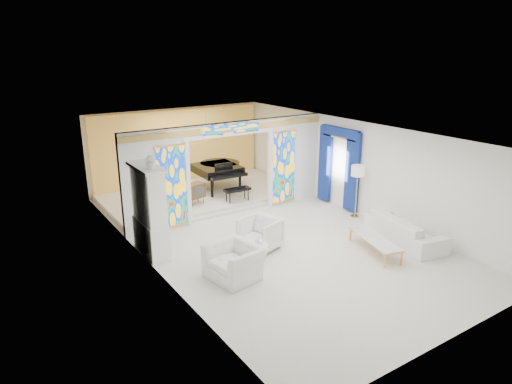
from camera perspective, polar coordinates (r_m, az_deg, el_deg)
floor at (r=13.31m, az=1.22°, el=-5.29°), size 12.00×12.00×0.00m
ceiling at (r=12.44m, az=1.31°, el=7.53°), size 7.00×12.00×0.02m
wall_back at (r=17.91m, az=-9.71°, el=5.54°), size 7.00×0.02×3.00m
wall_front at (r=8.87m, az=24.04°, el=-8.59°), size 7.00×0.02×3.00m
wall_left at (r=11.28m, az=-13.56°, el=-1.94°), size 0.02×12.00×3.00m
wall_right at (r=14.99m, az=12.38°, el=3.01°), size 0.02×12.00×3.00m
partition_wall at (r=14.38m, az=-3.24°, el=3.41°), size 7.00×0.22×3.00m
stained_glass_left at (r=13.52m, az=-10.44°, el=0.65°), size 0.90×0.04×2.40m
stained_glass_right at (r=15.47m, az=3.50°, el=3.08°), size 0.90×0.04×2.40m
stained_glass_transom at (r=14.05m, az=-3.10°, el=7.94°), size 2.00×0.04×0.34m
alcove_platform at (r=16.60m, az=-6.80°, el=-0.33°), size 6.80×3.80×0.18m
gold_curtain_back at (r=17.80m, az=-9.55°, el=5.48°), size 6.70×0.10×2.90m
chandelier at (r=16.02m, az=-6.31°, el=8.09°), size 0.48×0.48×0.30m
blue_drapes at (r=15.38m, az=10.29°, el=3.81°), size 0.14×1.85×2.65m
china_cabinet at (r=12.01m, az=-13.17°, el=-2.37°), size 0.56×1.46×2.72m
armchair_left at (r=10.79m, az=-2.75°, el=-8.72°), size 1.24×1.37×0.80m
armchair_right at (r=12.21m, az=0.52°, el=-5.23°), size 1.19×1.18×0.87m
sofa at (r=13.36m, az=18.12°, el=-4.43°), size 1.47×2.65×0.73m
side_table at (r=11.39m, az=0.40°, el=-7.45°), size 0.52×0.52×0.55m
vase at (r=11.26m, az=0.40°, el=-6.08°), size 0.21×0.21×0.21m
coffee_table at (r=12.42m, az=14.65°, el=-5.73°), size 1.06×1.94×0.41m
floor_lamp at (r=14.53m, az=12.61°, el=2.30°), size 0.43×0.43×1.69m
grand_piano at (r=16.78m, az=-4.64°, el=2.94°), size 1.83×2.81×1.12m
tv_console at (r=15.27m, az=-7.65°, el=0.18°), size 0.69×0.54×0.71m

